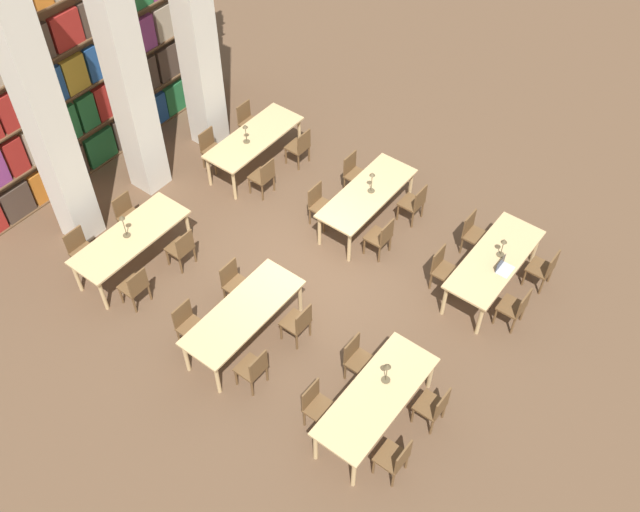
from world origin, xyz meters
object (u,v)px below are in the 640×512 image
(laptop, at_px, (504,268))
(chair_8, at_px, (253,368))
(chair_7, at_px, (473,233))
(desk_lamp_4, at_px, (245,130))
(desk_lamp_2, at_px, (372,179))
(chair_16, at_px, (135,286))
(chair_3, at_px, (357,358))
(chair_14, at_px, (414,203))
(reading_table_2, at_px, (244,314))
(chair_12, at_px, (381,237))
(chair_0, at_px, (395,458))
(chair_20, at_px, (263,176))
(pillar_right, at_px, (193,14))
(chair_22, at_px, (300,146))
(chair_19, at_px, (128,214))
(chair_15, at_px, (354,173))
(reading_table_3, at_px, (367,195))
(reading_table_5, at_px, (254,139))
(chair_1, at_px, (317,405))
(chair_23, at_px, (248,121))
(reading_table_0, at_px, (376,398))
(chair_9, at_px, (189,324))
(chair_13, at_px, (320,204))
(pillar_left, at_px, (39,104))
(chair_6, at_px, (544,268))
(desk_lamp_1, at_px, (503,245))
(chair_21, at_px, (212,148))
(chair_2, at_px, (434,406))
(chair_10, at_px, (298,322))
(desk_lamp_0, at_px, (387,370))
(desk_lamp_3, at_px, (123,222))
(chair_17, at_px, (81,249))
(chair_4, at_px, (515,307))
(chair_11, at_px, (235,282))
(chair_18, at_px, (182,248))

(laptop, relative_size, chair_8, 0.37)
(chair_7, relative_size, desk_lamp_4, 1.99)
(desk_lamp_2, height_order, chair_16, desk_lamp_2)
(chair_3, bearing_deg, chair_14, -161.38)
(reading_table_2, xyz_separation_m, chair_16, (-0.57, 2.02, -0.22))
(desk_lamp_2, bearing_deg, chair_12, -132.84)
(chair_0, xyz_separation_m, chair_20, (3.45, 5.43, 0.00))
(pillar_right, relative_size, chair_22, 6.96)
(chair_19, bearing_deg, chair_20, 150.78)
(chair_15, height_order, chair_20, same)
(chair_7, bearing_deg, pillar_right, -84.83)
(reading_table_3, distance_m, reading_table_5, 2.81)
(chair_1, bearing_deg, reading_table_5, -130.34)
(chair_20, bearing_deg, chair_23, 50.75)
(chair_23, bearing_deg, reading_table_5, 49.74)
(chair_15, height_order, chair_16, same)
(reading_table_0, distance_m, chair_9, 3.39)
(chair_13, height_order, chair_20, same)
(chair_12, height_order, chair_13, same)
(pillar_left, xyz_separation_m, chair_6, (4.14, -7.62, -2.54))
(chair_1, bearing_deg, chair_16, -88.91)
(desk_lamp_1, height_order, chair_21, desk_lamp_1)
(chair_2, xyz_separation_m, reading_table_3, (2.99, 3.34, 0.22))
(chair_1, bearing_deg, chair_10, -131.08)
(reading_table_0, relative_size, chair_8, 2.60)
(desk_lamp_0, height_order, chair_22, desk_lamp_0)
(pillar_left, bearing_deg, desk_lamp_1, -62.11)
(desk_lamp_3, bearing_deg, chair_17, 131.21)
(desk_lamp_2, relative_size, desk_lamp_4, 1.07)
(reading_table_5, bearing_deg, reading_table_3, -89.10)
(chair_20, bearing_deg, chair_19, 150.78)
(chair_4, distance_m, chair_21, 6.95)
(chair_11, xyz_separation_m, chair_13, (2.46, 0.01, 0.00))
(reading_table_0, distance_m, desk_lamp_0, 0.47)
(chair_4, bearing_deg, chair_22, 78.91)
(chair_19, height_order, chair_21, same)
(chair_0, relative_size, chair_14, 1.00)
(desk_lamp_2, relative_size, chair_21, 0.54)
(desk_lamp_0, relative_size, chair_8, 0.50)
(chair_4, height_order, desk_lamp_3, desk_lamp_3)
(chair_9, relative_size, chair_11, 1.00)
(reading_table_0, height_order, chair_1, chair_1)
(chair_14, xyz_separation_m, desk_lamp_4, (-0.85, 3.52, 0.59))
(chair_4, distance_m, desk_lamp_4, 6.28)
(chair_18, height_order, chair_20, same)
(chair_15, bearing_deg, chair_16, -15.44)
(chair_6, height_order, desk_lamp_4, desk_lamp_4)
(chair_10, relative_size, desk_lamp_2, 1.86)
(chair_23, bearing_deg, chair_21, 0.00)
(chair_15, bearing_deg, chair_8, 16.85)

